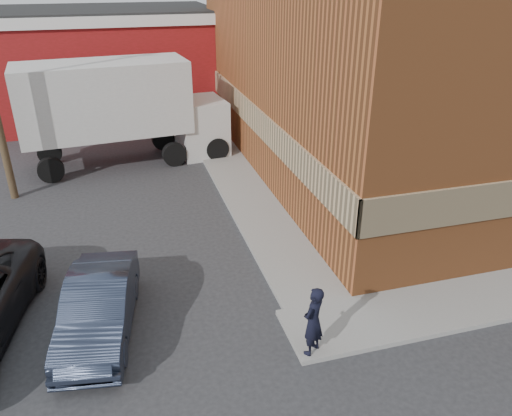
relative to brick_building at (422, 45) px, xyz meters
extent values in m
plane|color=#28282B|center=(-8.50, -9.00, -4.68)|extent=(90.00, 90.00, 0.00)
cube|color=brown|center=(0.00, 0.00, -0.18)|extent=(14.00, 18.00, 9.00)
cube|color=tan|center=(-7.04, 0.00, -2.38)|extent=(0.08, 18.16, 1.00)
cube|color=gray|center=(-7.90, 0.00, -4.62)|extent=(1.80, 18.00, 0.12)
cube|color=maroon|center=(-14.50, 11.00, -2.18)|extent=(16.00, 8.00, 5.00)
cube|color=silver|center=(-14.50, 11.00, 0.57)|extent=(16.30, 8.30, 0.50)
cube|color=black|center=(-14.50, 11.00, 0.87)|extent=(16.00, 8.00, 0.10)
imported|color=black|center=(-8.70, -10.55, -3.76)|extent=(0.70, 0.66, 1.60)
imported|color=#293144|center=(-13.00, -8.48, -4.02)|extent=(2.00, 4.18, 1.32)
cube|color=silver|center=(-12.50, 2.50, -1.89)|extent=(6.80, 3.28, 2.85)
cube|color=#1E713C|center=(-12.36, 1.19, -2.33)|extent=(6.32, 0.66, 0.88)
cube|color=silver|center=(-8.25, 2.94, -3.48)|extent=(2.20, 2.60, 2.41)
cylinder|color=black|center=(-14.78, 1.17, -4.19)|extent=(1.01, 0.43, 0.99)
cylinder|color=black|center=(-15.00, 3.35, -4.19)|extent=(1.01, 0.43, 0.99)
cylinder|color=black|center=(-9.99, 1.66, -4.19)|extent=(1.01, 0.43, 0.99)
cylinder|color=black|center=(-10.21, 3.84, -4.19)|extent=(1.01, 0.43, 0.99)
cylinder|color=black|center=(-8.14, 1.85, -4.19)|extent=(1.01, 0.43, 0.99)
cylinder|color=black|center=(-8.36, 4.03, -4.19)|extent=(1.01, 0.43, 0.99)
camera|label=1|loc=(-12.10, -18.15, 2.84)|focal=35.00mm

